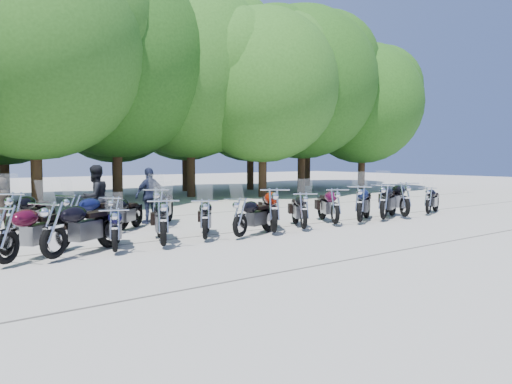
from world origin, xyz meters
TOP-DOWN VIEW (x-y plane):
  - ground at (0.00, 0.00)m, footprint 90.00×90.00m
  - tree_3 at (-3.57, 11.24)m, footprint 8.70×8.70m
  - tree_4 at (0.54, 13.09)m, footprint 9.13×9.13m
  - tree_5 at (4.61, 13.20)m, footprint 9.04×9.04m
  - tree_6 at (7.55, 10.82)m, footprint 8.00×8.00m
  - tree_7 at (11.20, 11.78)m, footprint 8.79×8.79m
  - tree_8 at (15.83, 11.20)m, footprint 7.53×7.53m
  - tree_11 at (-3.76, 16.43)m, footprint 7.56×7.56m
  - tree_12 at (1.80, 16.47)m, footprint 7.88×7.88m
  - tree_13 at (6.69, 17.47)m, footprint 8.31×8.31m
  - tree_14 at (10.68, 16.09)m, footprint 8.02×8.02m
  - tree_15 at (16.61, 17.02)m, footprint 9.67×9.67m
  - motorcycle_0 at (-6.77, 0.46)m, footprint 2.30×2.10m
  - motorcycle_1 at (-5.91, 0.41)m, footprint 2.47×1.93m
  - motorcycle_2 at (-4.64, 0.43)m, footprint 1.37×2.11m
  - motorcycle_3 at (-3.50, 0.42)m, footprint 1.59×2.40m
  - motorcycle_4 at (-2.24, 0.64)m, footprint 1.71×2.15m
  - motorcycle_5 at (-1.35, 0.41)m, footprint 2.23×1.42m
  - motorcycle_6 at (-0.20, 0.45)m, footprint 2.05×2.57m
  - motorcycle_7 at (0.93, 0.48)m, footprint 1.79×2.23m
  - motorcycle_8 at (2.37, 0.64)m, footprint 1.82×2.36m
  - motorcycle_9 at (3.30, 0.46)m, footprint 2.46×1.99m
  - motorcycle_10 at (4.45, 0.46)m, footprint 2.54×1.84m
  - motorcycle_11 at (5.58, 0.46)m, footprint 1.98×2.55m
  - motorcycle_12 at (7.10, 0.57)m, footprint 2.15×1.39m
  - motorcycle_13 at (-6.09, 3.04)m, footprint 2.18×2.49m
  - motorcycle_14 at (-4.71, 3.04)m, footprint 2.39×1.59m
  - motorcycle_15 at (-3.60, 3.13)m, footprint 1.96×1.89m
  - motorcycle_16 at (-2.21, 3.29)m, footprint 2.06×2.37m
  - rider_0 at (-6.16, 4.10)m, footprint 0.61×0.42m
  - rider_1 at (-3.67, 4.34)m, footprint 1.11×0.99m
  - rider_2 at (-1.82, 4.64)m, footprint 1.09×0.59m

SIDE VIEW (x-z plane):
  - ground at x=0.00m, z-range 0.00..0.00m
  - motorcycle_2 at x=-4.64m, z-range 0.00..1.15m
  - motorcycle_12 at x=7.10m, z-range 0.00..1.17m
  - motorcycle_15 at x=-3.60m, z-range 0.00..1.18m
  - motorcycle_4 at x=-2.24m, z-range 0.00..1.21m
  - motorcycle_5 at x=-1.35m, z-range 0.00..1.21m
  - motorcycle_7 at x=0.93m, z-range 0.00..1.26m
  - motorcycle_14 at x=-4.71m, z-range 0.00..1.30m
  - motorcycle_3 at x=-3.50m, z-range 0.00..1.31m
  - motorcycle_8 at x=2.37m, z-range 0.00..1.32m
  - motorcycle_0 at x=-6.77m, z-range 0.00..1.35m
  - motorcycle_16 at x=-2.21m, z-range 0.00..1.37m
  - motorcycle_1 at x=-5.91m, z-range 0.00..1.38m
  - motorcycle_9 at x=3.30m, z-range 0.00..1.39m
  - motorcycle_10 at x=4.45m, z-range 0.00..1.40m
  - motorcycle_11 at x=5.58m, z-range 0.00..1.42m
  - motorcycle_13 at x=-6.09m, z-range 0.00..1.44m
  - motorcycle_6 at x=-0.20m, z-range 0.00..1.45m
  - rider_0 at x=-6.16m, z-range 0.00..1.60m
  - rider_2 at x=-1.82m, z-range 0.00..1.78m
  - rider_1 at x=-3.67m, z-range 0.00..1.88m
  - tree_8 at x=15.83m, z-range 0.85..10.10m
  - tree_11 at x=-3.76m, z-range 0.85..10.14m
  - tree_12 at x=1.80m, z-range 0.89..10.56m
  - tree_6 at x=7.55m, z-range 0.90..10.72m
  - tree_14 at x=10.68m, z-range 0.91..10.75m
  - tree_13 at x=6.69m, z-range 0.94..11.14m
  - tree_3 at x=-3.57m, z-range 0.98..11.66m
  - tree_7 at x=11.20m, z-range 0.99..11.79m
  - tree_5 at x=4.61m, z-range 1.02..12.12m
  - tree_4 at x=0.54m, z-range 1.03..12.24m
  - tree_15 at x=16.61m, z-range 1.09..12.96m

